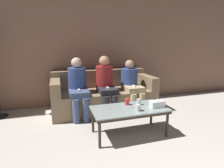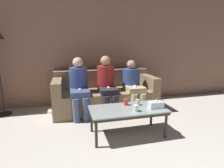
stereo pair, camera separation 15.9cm
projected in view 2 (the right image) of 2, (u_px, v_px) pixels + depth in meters
The scene contains 10 objects.
wall_back at pixel (100, 48), 4.11m from camera, with size 12.00×0.06×2.60m.
couch at pixel (105, 95), 3.82m from camera, with size 2.14×0.92×0.83m.
coffee_table at pixel (128, 111), 2.67m from camera, with size 1.15×0.57×0.44m.
cup_near_left at pixel (138, 102), 2.79m from camera, with size 0.06×0.06×0.09m.
cup_near_right at pixel (126, 102), 2.79m from camera, with size 0.07×0.07×0.10m.
cup_far_center at pixel (136, 108), 2.53m from camera, with size 0.08×0.08×0.09m.
tissue_box at pixel (156, 105), 2.67m from camera, with size 0.22×0.12×0.13m.
seated_person_left_end at pixel (79, 85), 3.42m from camera, with size 0.35×0.70×1.14m.
seated_person_mid_left at pixel (107, 83), 3.56m from camera, with size 0.35×0.67×1.17m.
seated_person_mid_right at pixel (133, 83), 3.69m from camera, with size 0.36×0.69×1.07m.
Camera 2 is at (-0.75, 0.05, 1.38)m, focal length 28.00 mm.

